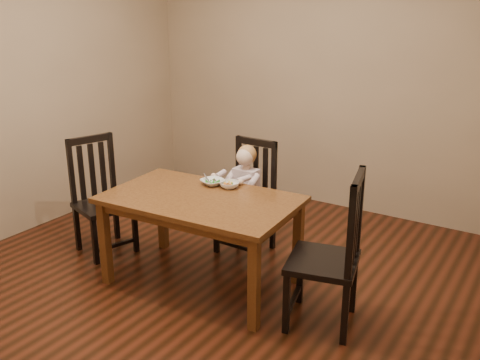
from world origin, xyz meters
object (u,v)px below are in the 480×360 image
Objects in this scene: chair_left at (101,198)px; bowl_peas at (213,182)px; chair_child at (248,199)px; chair_right at (332,255)px; toddler at (245,187)px; dining_table at (201,207)px; bowl_veg at (229,185)px.

chair_left reaches higher than bowl_peas.
chair_child reaches higher than bowl_peas.
chair_right is 2.23× the size of toddler.
chair_child is at bearing 140.93° from chair_left.
dining_table is 1.05m from chair_right.
toddler is at bearing 80.53° from bowl_peas.
bowl_veg is (0.09, -0.41, 0.26)m from chair_child.
bowl_peas reaches higher than dining_table.
bowl_veg is (1.14, 0.27, 0.25)m from chair_left.
chair_left reaches higher than chair_child.
dining_table is 3.03× the size of toddler.
toddler reaches higher than bowl_veg.
chair_left is 2.07× the size of toddler.
dining_table is 8.22× the size of bowl_peas.
chair_right is at bearing -13.12° from bowl_peas.
dining_table is 9.53× the size of bowl_veg.
chair_left is at bearing 179.17° from dining_table.
chair_right reaches higher than bowl_veg.
bowl_peas is at bearing -175.26° from bowl_veg.
toddler is at bearing 103.34° from bowl_veg.
chair_right is 1.04m from bowl_veg.
chair_right is (1.04, 0.01, -0.11)m from dining_table.
bowl_peas is (-1.13, 0.26, 0.21)m from chair_right.
chair_child is at bearing 91.66° from dining_table.
dining_table is 1.08m from chair_left.
toddler is (-0.02, 0.65, -0.04)m from dining_table.
bowl_peas is at bearing 107.06° from dining_table.
chair_right is at bearing 148.54° from chair_child.
bowl_peas is at bearing 82.90° from chair_child.
chair_child is (-0.02, 0.70, -0.16)m from dining_table.
bowl_peas is (-0.08, 0.27, 0.10)m from dining_table.
toddler reaches higher than dining_table.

